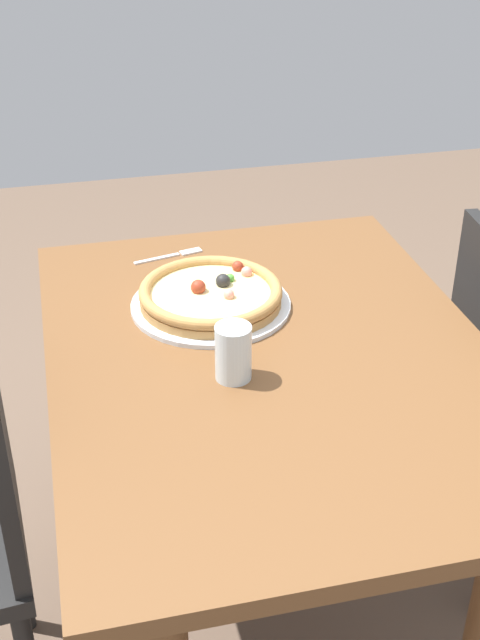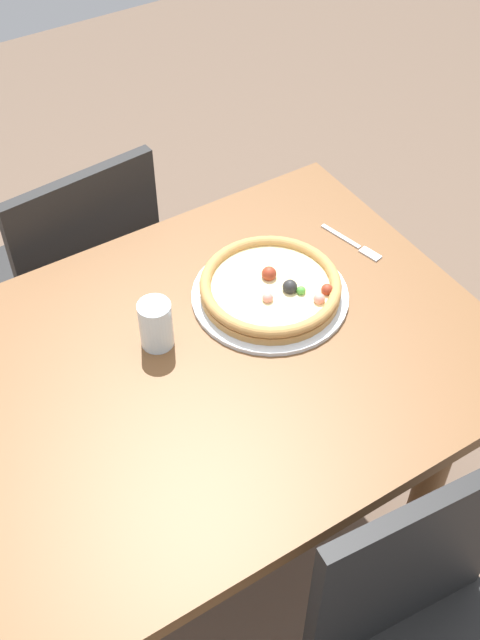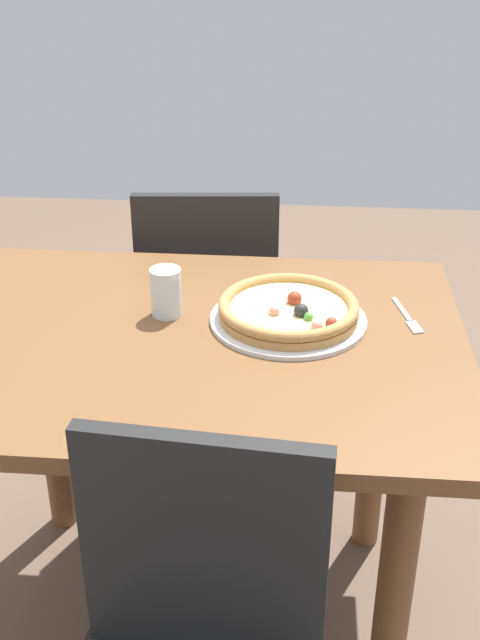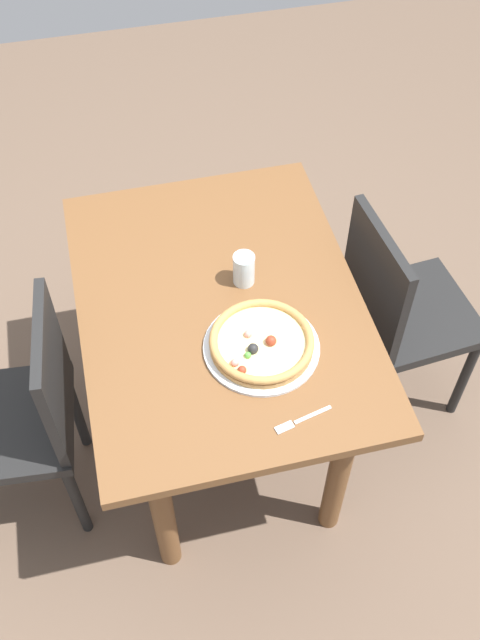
{
  "view_description": "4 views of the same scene",
  "coord_description": "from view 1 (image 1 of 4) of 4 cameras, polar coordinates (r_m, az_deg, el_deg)",
  "views": [
    {
      "loc": [
        1.28,
        -0.36,
        1.63
      ],
      "look_at": [
        -0.1,
        -0.04,
        0.79
      ],
      "focal_mm": 46.98,
      "sensor_mm": 36.0,
      "label": 1
    },
    {
      "loc": [
        0.47,
        0.87,
        1.93
      ],
      "look_at": [
        -0.1,
        -0.04,
        0.79
      ],
      "focal_mm": 43.57,
      "sensor_mm": 36.0,
      "label": 2
    },
    {
      "loc": [
        -0.22,
        1.4,
        1.56
      ],
      "look_at": [
        -0.1,
        -0.04,
        0.79
      ],
      "focal_mm": 44.51,
      "sensor_mm": 36.0,
      "label": 3
    },
    {
      "loc": [
        -1.36,
        0.26,
        2.41
      ],
      "look_at": [
        -0.1,
        -0.04,
        0.79
      ],
      "focal_mm": 40.46,
      "sensor_mm": 36.0,
      "label": 4
    }
  ],
  "objects": [
    {
      "name": "plate",
      "position": [
        1.73,
        -2.0,
        1.04
      ],
      "size": [
        0.33,
        0.33,
        0.01
      ],
      "primitive_type": "cylinder",
      "color": "silver",
      "rests_on": "dining_table"
    },
    {
      "name": "drinking_glass",
      "position": [
        1.49,
        -0.46,
        -2.23
      ],
      "size": [
        0.07,
        0.07,
        0.11
      ],
      "primitive_type": "cylinder",
      "color": "silver",
      "rests_on": "dining_table"
    },
    {
      "name": "dining_table",
      "position": [
        1.66,
        2.09,
        -6.15
      ],
      "size": [
        1.13,
        0.84,
        0.77
      ],
      "color": "brown",
      "rests_on": "ground"
    },
    {
      "name": "pizza",
      "position": [
        1.72,
        -1.99,
        1.79
      ],
      "size": [
        0.3,
        0.3,
        0.05
      ],
      "color": "#B78447",
      "rests_on": "plate"
    },
    {
      "name": "ground_plane",
      "position": [
        2.11,
        1.75,
        -20.19
      ],
      "size": [
        6.0,
        6.0,
        0.0
      ],
      "primitive_type": "plane",
      "color": "brown"
    },
    {
      "name": "fork",
      "position": [
        1.95,
        -4.52,
        4.43
      ],
      "size": [
        0.05,
        0.16,
        0.0
      ],
      "rotation": [
        0.0,
        0.0,
        1.8
      ],
      "color": "silver",
      "rests_on": "dining_table"
    }
  ]
}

